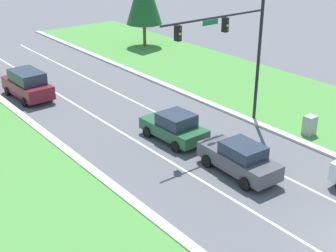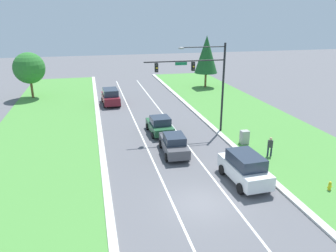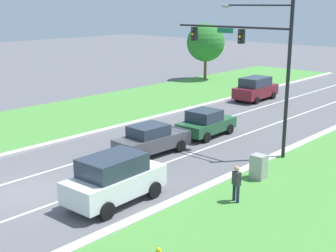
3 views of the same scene
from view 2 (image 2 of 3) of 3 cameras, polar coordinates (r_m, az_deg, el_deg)
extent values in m
plane|color=#5B5B60|center=(20.85, 5.97, -13.17)|extent=(160.00, 160.00, 0.00)
cube|color=beige|center=(23.11, 19.57, -10.61)|extent=(0.50, 90.00, 0.15)
cube|color=beige|center=(19.89, -10.14, -14.86)|extent=(0.50, 90.00, 0.15)
cube|color=#4C8E3D|center=(20.47, -25.52, -15.66)|extent=(10.00, 90.00, 0.08)
cube|color=white|center=(20.39, 1.04, -13.85)|extent=(0.14, 81.00, 0.01)
cube|color=white|center=(21.45, 10.63, -12.42)|extent=(0.14, 81.00, 0.01)
cylinder|color=black|center=(31.88, 9.53, 6.40)|extent=(0.20, 0.20, 8.58)
cylinder|color=black|center=(30.15, 3.01, 11.23)|extent=(7.59, 0.12, 0.12)
cube|color=#147042|center=(30.07, 2.30, 10.80)|extent=(1.10, 0.04, 0.28)
cylinder|color=black|center=(30.54, 6.21, 13.52)|extent=(4.17, 0.09, 0.09)
ellipsoid|color=gray|center=(29.91, 2.33, 13.40)|extent=(0.56, 0.28, 0.20)
cube|color=black|center=(30.44, 4.39, 10.33)|extent=(0.28, 0.32, 0.80)
sphere|color=#2D2D2D|center=(30.24, 4.50, 10.71)|extent=(0.16, 0.16, 0.16)
sphere|color=yellow|center=(30.28, 4.49, 10.28)|extent=(0.16, 0.16, 0.16)
sphere|color=#2D2D2D|center=(30.31, 4.47, 9.85)|extent=(0.16, 0.16, 0.16)
cube|color=black|center=(29.59, -2.03, 10.12)|extent=(0.28, 0.32, 0.80)
sphere|color=#2D2D2D|center=(29.39, -1.97, 10.52)|extent=(0.16, 0.16, 0.16)
sphere|color=yellow|center=(29.42, -1.96, 10.08)|extent=(0.16, 0.16, 0.16)
sphere|color=#2D2D2D|center=(29.46, -1.96, 9.63)|extent=(0.16, 0.16, 0.16)
cube|color=#235633|center=(31.88, -1.46, -0.10)|extent=(2.08, 4.24, 0.69)
cube|color=#283342|center=(31.43, -1.36, 0.96)|extent=(1.81, 1.94, 0.71)
cylinder|color=black|center=(33.40, -0.41, 0.17)|extent=(0.26, 0.66, 0.65)
cylinder|color=black|center=(32.99, -3.60, -0.10)|extent=(0.26, 0.66, 0.65)
cylinder|color=black|center=(31.05, 0.83, -1.30)|extent=(0.26, 0.66, 0.65)
cylinder|color=black|center=(30.61, -2.60, -1.62)|extent=(0.26, 0.66, 0.65)
cube|color=white|center=(23.27, 13.12, -7.59)|extent=(2.16, 4.63, 0.96)
cube|color=#283342|center=(22.82, 13.42, -5.73)|extent=(1.89, 2.80, 0.80)
cylinder|color=black|center=(25.02, 13.47, -6.89)|extent=(0.27, 0.76, 0.75)
cylinder|color=black|center=(24.19, 9.42, -7.53)|extent=(0.27, 0.76, 0.75)
cylinder|color=black|center=(22.89, 16.89, -9.76)|extent=(0.27, 0.76, 0.75)
cylinder|color=black|center=(21.98, 12.54, -10.62)|extent=(0.27, 0.76, 0.75)
cube|color=maroon|center=(42.90, -9.96, 4.75)|extent=(2.14, 4.81, 0.94)
cube|color=#283342|center=(42.59, -10.01, 5.85)|extent=(1.87, 2.90, 0.80)
cylinder|color=black|center=(44.53, -8.88, 4.70)|extent=(0.26, 0.64, 0.63)
cylinder|color=black|center=(44.37, -11.37, 4.51)|extent=(0.26, 0.64, 0.63)
cylinder|color=black|center=(41.70, -8.39, 3.76)|extent=(0.26, 0.64, 0.63)
cylinder|color=black|center=(41.53, -11.04, 3.55)|extent=(0.26, 0.64, 0.63)
cube|color=#4C4C51|center=(27.19, 1.01, -3.38)|extent=(1.97, 4.67, 0.78)
cube|color=#283342|center=(26.68, 1.14, -2.21)|extent=(1.67, 2.14, 0.62)
cylinder|color=black|center=(28.80, 2.11, -2.93)|extent=(0.27, 0.70, 0.69)
cylinder|color=black|center=(28.49, -1.26, -3.16)|extent=(0.27, 0.70, 0.69)
cylinder|color=black|center=(26.25, 3.48, -5.19)|extent=(0.27, 0.70, 0.69)
cylinder|color=black|center=(25.91, -0.22, -5.48)|extent=(0.27, 0.70, 0.69)
cube|color=#9E9E99|center=(29.95, 13.17, -1.96)|extent=(0.70, 0.60, 1.27)
cylinder|color=#232842|center=(27.91, 16.99, -4.35)|extent=(0.14, 0.14, 0.84)
cylinder|color=#232842|center=(27.96, 17.51, -4.35)|extent=(0.14, 0.14, 0.84)
cube|color=#333338|center=(27.67, 17.39, -2.98)|extent=(0.43, 0.33, 0.60)
sphere|color=tan|center=(27.52, 17.48, -2.13)|extent=(0.22, 0.22, 0.22)
cylinder|color=gold|center=(24.27, 26.31, -9.55)|extent=(0.20, 0.20, 0.55)
sphere|color=gold|center=(24.13, 26.42, -8.85)|extent=(0.18, 0.18, 0.18)
cylinder|color=gold|center=(24.19, 26.09, -9.55)|extent=(0.10, 0.09, 0.09)
cylinder|color=gold|center=(24.33, 26.54, -9.44)|extent=(0.10, 0.09, 0.09)
cylinder|color=brown|center=(52.57, 6.54, 7.93)|extent=(0.32, 0.32, 2.35)
cone|color=#1E5628|center=(51.96, 6.71, 12.29)|extent=(3.56, 3.56, 5.69)
cylinder|color=brown|center=(49.17, -22.61, 5.99)|extent=(0.32, 0.32, 2.59)
sphere|color=#2D752D|center=(48.69, -23.03, 9.28)|extent=(4.21, 4.21, 4.21)
camera|label=1|loc=(13.84, -59.19, 13.92)|focal=50.00mm
camera|label=3|loc=(25.05, 61.73, 2.78)|focal=50.00mm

